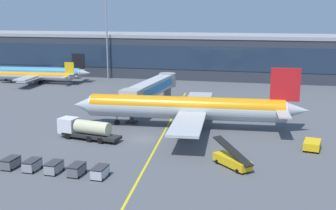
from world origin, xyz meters
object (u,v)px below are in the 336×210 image
baggage_cart_0 (11,163)px  baggage_cart_1 (32,165)px  baggage_cart_3 (77,170)px  main_airliner (187,108)px  pushback_tug (312,145)px  baggage_cart_2 (54,167)px  baggage_cart_4 (100,172)px  belt_loader (232,160)px  fuel_tanker (85,129)px  commuter_jet_far (37,72)px  commuter_jet_near (36,76)px

baggage_cart_0 → baggage_cart_1: same height
baggage_cart_3 → main_airliner: bearing=69.7°
pushback_tug → baggage_cart_2: size_ratio=1.54×
baggage_cart_0 → baggage_cart_4: same height
belt_loader → baggage_cart_2: bearing=-161.7°
fuel_tanker → baggage_cart_0: size_ratio=4.10×
baggage_cart_0 → baggage_cart_2: (6.40, -0.20, 0.00)m
pushback_tug → baggage_cart_1: size_ratio=1.54×
belt_loader → commuter_jet_far: bearing=137.0°
fuel_tanker → belt_loader: 25.52m
baggage_cart_4 → commuter_jet_far: commuter_jet_far is taller
main_airliner → baggage_cart_4: size_ratio=15.60×
belt_loader → baggage_cart_0: 29.42m
baggage_cart_1 → baggage_cart_4: bearing=-1.8°
baggage_cart_3 → baggage_cart_4: same height
baggage_cart_2 → commuter_jet_far: commuter_jet_far is taller
main_airliner → belt_loader: bearing=-61.9°
belt_loader → commuter_jet_near: (-60.76, 54.90, 1.35)m
baggage_cart_1 → commuter_jet_near: bearing=119.7°
baggage_cart_0 → baggage_cart_1: 3.20m
baggage_cart_3 → baggage_cart_4: (3.20, -0.10, 0.00)m
main_airliner → belt_loader: (9.56, -17.89, -2.72)m
main_airliner → belt_loader: main_airliner is taller
main_airliner → baggage_cart_1: size_ratio=15.60×
baggage_cart_3 → baggage_cart_4: 3.20m
pushback_tug → baggage_cart_3: size_ratio=1.54×
commuter_jet_far → baggage_cart_0: bearing=-62.6°
pushback_tug → commuter_jet_far: size_ratio=0.13×
baggage_cart_0 → commuter_jet_far: size_ratio=0.08×
pushback_tug → baggage_cart_2: (-33.24, -17.34, -0.07)m
pushback_tug → commuter_jet_near: 84.73m
baggage_cart_1 → baggage_cart_0: bearing=178.2°
main_airliner → baggage_cart_1: 29.81m
main_airliner → pushback_tug: main_airliner is taller
belt_loader → baggage_cart_4: bearing=-154.4°
pushback_tug → baggage_cart_4: bearing=-146.8°
baggage_cart_1 → pushback_tug: bearing=25.3°
fuel_tanker → baggage_cart_1: (-0.94, -14.69, -0.96)m
baggage_cart_4 → commuter_jet_near: 76.98m
fuel_tanker → baggage_cart_4: size_ratio=4.10×
fuel_tanker → pushback_tug: bearing=4.1°
fuel_tanker → commuter_jet_far: bearing=126.8°
baggage_cart_4 → commuter_jet_far: 80.64m
baggage_cart_1 → baggage_cart_4: same height
baggage_cart_0 → baggage_cart_3: size_ratio=1.00×
main_airliner → fuel_tanker: (-14.84, -10.43, -1.96)m
pushback_tug → belt_loader: belt_loader is taller
baggage_cart_3 → commuter_jet_far: commuter_jet_far is taller
fuel_tanker → baggage_cart_1: bearing=-93.7°
baggage_cart_1 → baggage_cart_3: (6.40, -0.20, 0.00)m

